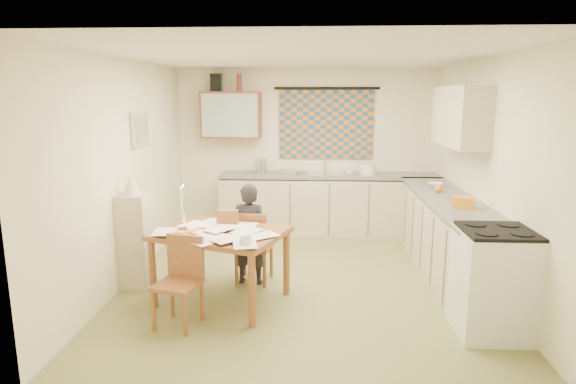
# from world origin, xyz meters

# --- Properties ---
(floor) EXTENTS (4.00, 4.50, 0.02)m
(floor) POSITION_xyz_m (0.00, 0.00, -0.01)
(floor) COLOR olive
(floor) RESTS_ON ground
(ceiling) EXTENTS (4.00, 4.50, 0.02)m
(ceiling) POSITION_xyz_m (0.00, 0.00, 2.51)
(ceiling) COLOR white
(ceiling) RESTS_ON floor
(wall_back) EXTENTS (4.00, 0.02, 2.50)m
(wall_back) POSITION_xyz_m (0.00, 2.26, 1.25)
(wall_back) COLOR #F6EEC8
(wall_back) RESTS_ON floor
(wall_front) EXTENTS (4.00, 0.02, 2.50)m
(wall_front) POSITION_xyz_m (0.00, -2.26, 1.25)
(wall_front) COLOR #F6EEC8
(wall_front) RESTS_ON floor
(wall_left) EXTENTS (0.02, 4.50, 2.50)m
(wall_left) POSITION_xyz_m (-2.01, 0.00, 1.25)
(wall_left) COLOR #F6EEC8
(wall_left) RESTS_ON floor
(wall_right) EXTENTS (0.02, 4.50, 2.50)m
(wall_right) POSITION_xyz_m (2.01, 0.00, 1.25)
(wall_right) COLOR #F6EEC8
(wall_right) RESTS_ON floor
(window_blind) EXTENTS (1.45, 0.03, 1.05)m
(window_blind) POSITION_xyz_m (0.30, 2.22, 1.65)
(window_blind) COLOR #275278
(window_blind) RESTS_ON wall_back
(curtain_rod) EXTENTS (1.60, 0.04, 0.04)m
(curtain_rod) POSITION_xyz_m (0.30, 2.20, 2.20)
(curtain_rod) COLOR black
(curtain_rod) RESTS_ON wall_back
(wall_cabinet) EXTENTS (0.90, 0.34, 0.70)m
(wall_cabinet) POSITION_xyz_m (-1.15, 2.08, 1.80)
(wall_cabinet) COLOR brown
(wall_cabinet) RESTS_ON wall_back
(wall_cabinet_glass) EXTENTS (0.84, 0.02, 0.64)m
(wall_cabinet_glass) POSITION_xyz_m (-1.15, 1.91, 1.80)
(wall_cabinet_glass) COLOR #99B2A5
(wall_cabinet_glass) RESTS_ON wall_back
(upper_cabinet_right) EXTENTS (0.34, 1.30, 0.70)m
(upper_cabinet_right) POSITION_xyz_m (1.83, 0.55, 1.85)
(upper_cabinet_right) COLOR #BFB08C
(upper_cabinet_right) RESTS_ON wall_right
(framed_print) EXTENTS (0.04, 0.50, 0.40)m
(framed_print) POSITION_xyz_m (-1.97, 0.40, 1.70)
(framed_print) COLOR beige
(framed_print) RESTS_ON wall_left
(print_canvas) EXTENTS (0.01, 0.42, 0.32)m
(print_canvas) POSITION_xyz_m (-1.95, 0.40, 1.70)
(print_canvas) COLOR beige
(print_canvas) RESTS_ON wall_left
(counter_back) EXTENTS (3.30, 0.62, 0.92)m
(counter_back) POSITION_xyz_m (0.35, 1.95, 0.45)
(counter_back) COLOR #BFB08C
(counter_back) RESTS_ON floor
(counter_right) EXTENTS (0.62, 2.95, 0.92)m
(counter_right) POSITION_xyz_m (1.70, 0.28, 0.45)
(counter_right) COLOR #BFB08C
(counter_right) RESTS_ON floor
(stove) EXTENTS (0.62, 0.62, 0.96)m
(stove) POSITION_xyz_m (1.70, -1.19, 0.48)
(stove) COLOR white
(stove) RESTS_ON floor
(sink) EXTENTS (0.59, 0.50, 0.10)m
(sink) POSITION_xyz_m (0.30, 1.95, 0.88)
(sink) COLOR silver
(sink) RESTS_ON counter_back
(tap) EXTENTS (0.03, 0.03, 0.28)m
(tap) POSITION_xyz_m (0.29, 2.13, 1.06)
(tap) COLOR silver
(tap) RESTS_ON counter_back
(dish_rack) EXTENTS (0.44, 0.42, 0.06)m
(dish_rack) POSITION_xyz_m (-0.25, 1.95, 0.95)
(dish_rack) COLOR silver
(dish_rack) RESTS_ON counter_back
(kettle) EXTENTS (0.23, 0.23, 0.24)m
(kettle) POSITION_xyz_m (-0.69, 1.95, 1.04)
(kettle) COLOR silver
(kettle) RESTS_ON counter_back
(mixing_bowl) EXTENTS (0.24, 0.24, 0.16)m
(mixing_bowl) POSITION_xyz_m (0.93, 1.95, 1.00)
(mixing_bowl) COLOR white
(mixing_bowl) RESTS_ON counter_back
(soap_bottle) EXTENTS (0.13, 0.13, 0.18)m
(soap_bottle) POSITION_xyz_m (0.65, 2.00, 1.01)
(soap_bottle) COLOR white
(soap_bottle) RESTS_ON counter_back
(bowl) EXTENTS (0.35, 0.35, 0.05)m
(bowl) POSITION_xyz_m (1.70, 1.01, 0.94)
(bowl) COLOR white
(bowl) RESTS_ON counter_right
(orange_bag) EXTENTS (0.26, 0.23, 0.12)m
(orange_bag) POSITION_xyz_m (1.70, -0.22, 0.98)
(orange_bag) COLOR orange
(orange_bag) RESTS_ON counter_right
(fruit_orange) EXTENTS (0.10, 0.10, 0.10)m
(fruit_orange) POSITION_xyz_m (1.65, 0.62, 0.97)
(fruit_orange) COLOR orange
(fruit_orange) RESTS_ON counter_right
(speaker) EXTENTS (0.18, 0.22, 0.26)m
(speaker) POSITION_xyz_m (-1.37, 2.08, 2.28)
(speaker) COLOR black
(speaker) RESTS_ON wall_cabinet
(bottle_green) EXTENTS (0.09, 0.09, 0.26)m
(bottle_green) POSITION_xyz_m (-1.30, 2.08, 2.28)
(bottle_green) COLOR #195926
(bottle_green) RESTS_ON wall_cabinet
(bottle_brown) EXTENTS (0.09, 0.09, 0.26)m
(bottle_brown) POSITION_xyz_m (-1.02, 2.08, 2.28)
(bottle_brown) COLOR brown
(bottle_brown) RESTS_ON wall_cabinet
(dining_table) EXTENTS (1.46, 1.29, 0.75)m
(dining_table) POSITION_xyz_m (-0.83, -0.64, 0.38)
(dining_table) COLOR brown
(dining_table) RESTS_ON floor
(chair_far) EXTENTS (0.43, 0.43, 0.84)m
(chair_far) POSITION_xyz_m (-0.56, -0.11, 0.26)
(chair_far) COLOR brown
(chair_far) RESTS_ON floor
(chair_near) EXTENTS (0.46, 0.46, 0.82)m
(chair_near) POSITION_xyz_m (-1.12, -1.20, 0.26)
(chair_near) COLOR brown
(chair_near) RESTS_ON floor
(person) EXTENTS (0.46, 0.34, 1.15)m
(person) POSITION_xyz_m (-0.60, -0.15, 0.57)
(person) COLOR black
(person) RESTS_ON floor
(shelf_stand) EXTENTS (0.32, 0.30, 1.05)m
(shelf_stand) POSITION_xyz_m (-1.84, -0.33, 0.52)
(shelf_stand) COLOR #BFB08C
(shelf_stand) RESTS_ON floor
(lampshade) EXTENTS (0.20, 0.20, 0.22)m
(lampshade) POSITION_xyz_m (-1.84, -0.33, 1.16)
(lampshade) COLOR beige
(lampshade) RESTS_ON shelf_stand
(letter_rack) EXTENTS (0.23, 0.12, 0.16)m
(letter_rack) POSITION_xyz_m (-0.79, -0.41, 0.83)
(letter_rack) COLOR brown
(letter_rack) RESTS_ON dining_table
(mug) EXTENTS (0.11, 0.11, 0.09)m
(mug) POSITION_xyz_m (-0.50, -1.14, 0.79)
(mug) COLOR white
(mug) RESTS_ON dining_table
(magazine) EXTENTS (0.25, 0.30, 0.02)m
(magazine) POSITION_xyz_m (-1.34, -0.74, 0.76)
(magazine) COLOR maroon
(magazine) RESTS_ON dining_table
(book) EXTENTS (0.42, 0.43, 0.02)m
(book) POSITION_xyz_m (-1.22, -0.57, 0.76)
(book) COLOR orange
(book) RESTS_ON dining_table
(orange_box) EXTENTS (0.13, 0.10, 0.04)m
(orange_box) POSITION_xyz_m (-1.18, -0.83, 0.77)
(orange_box) COLOR orange
(orange_box) RESTS_ON dining_table
(eyeglasses) EXTENTS (0.14, 0.08, 0.02)m
(eyeglasses) POSITION_xyz_m (-0.78, -0.98, 0.76)
(eyeglasses) COLOR black
(eyeglasses) RESTS_ON dining_table
(candle_holder) EXTENTS (0.06, 0.06, 0.18)m
(candle_holder) POSITION_xyz_m (-1.27, -0.43, 0.84)
(candle_holder) COLOR silver
(candle_holder) RESTS_ON dining_table
(candle) EXTENTS (0.03, 0.03, 0.22)m
(candle) POSITION_xyz_m (-1.27, -0.44, 1.04)
(candle) COLOR white
(candle) RESTS_ON dining_table
(candle_flame) EXTENTS (0.02, 0.02, 0.02)m
(candle_flame) POSITION_xyz_m (-1.26, -0.40, 1.16)
(candle_flame) COLOR #FFCC66
(candle_flame) RESTS_ON dining_table
(papers) EXTENTS (1.26, 1.11, 0.03)m
(papers) POSITION_xyz_m (-0.87, -0.71, 0.77)
(papers) COLOR white
(papers) RESTS_ON dining_table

